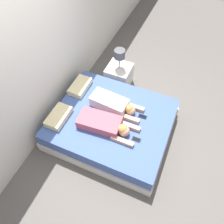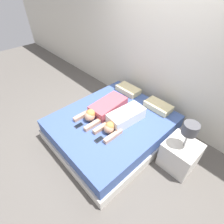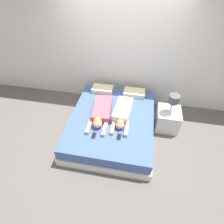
{
  "view_description": "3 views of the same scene",
  "coord_description": "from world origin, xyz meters",
  "px_view_note": "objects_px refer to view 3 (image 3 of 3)",
  "views": [
    {
      "loc": [
        -2.01,
        -0.87,
        3.53
      ],
      "look_at": [
        0.0,
        0.0,
        0.6
      ],
      "focal_mm": 35.0,
      "sensor_mm": 36.0,
      "label": 1
    },
    {
      "loc": [
        1.67,
        -1.55,
        2.54
      ],
      "look_at": [
        0.0,
        0.0,
        0.6
      ],
      "focal_mm": 28.0,
      "sensor_mm": 36.0,
      "label": 2
    },
    {
      "loc": [
        0.45,
        -2.47,
        3.07
      ],
      "look_at": [
        0.0,
        0.0,
        0.6
      ],
      "focal_mm": 28.0,
      "sensor_mm": 36.0,
      "label": 3
    }
  ],
  "objects_px": {
    "pillow_head_left": "(103,89)",
    "person_left": "(101,112)",
    "cell_phone_left": "(94,135)",
    "cell_phone_right": "(119,137)",
    "bed": "(112,124)",
    "pillow_head_right": "(134,93)",
    "person_right": "(122,113)",
    "nightstand": "(168,118)"
  },
  "relations": [
    {
      "from": "pillow_head_right",
      "to": "person_right",
      "type": "relative_size",
      "value": 0.52
    },
    {
      "from": "person_right",
      "to": "cell_phone_left",
      "type": "height_order",
      "value": "person_right"
    },
    {
      "from": "pillow_head_right",
      "to": "cell_phone_right",
      "type": "xyz_separation_m",
      "value": [
        -0.16,
        -1.31,
        -0.05
      ]
    },
    {
      "from": "bed",
      "to": "pillow_head_left",
      "type": "bearing_deg",
      "value": 114.92
    },
    {
      "from": "person_left",
      "to": "cell_phone_left",
      "type": "xyz_separation_m",
      "value": [
        -0.02,
        -0.55,
        -0.08
      ]
    },
    {
      "from": "person_right",
      "to": "cell_phone_right",
      "type": "height_order",
      "value": "person_right"
    },
    {
      "from": "cell_phone_right",
      "to": "nightstand",
      "type": "bearing_deg",
      "value": 40.94
    },
    {
      "from": "bed",
      "to": "cell_phone_left",
      "type": "distance_m",
      "value": 0.64
    },
    {
      "from": "pillow_head_left",
      "to": "cell_phone_right",
      "type": "relative_size",
      "value": 3.31
    },
    {
      "from": "person_left",
      "to": "nightstand",
      "type": "xyz_separation_m",
      "value": [
        1.42,
        0.34,
        -0.25
      ]
    },
    {
      "from": "pillow_head_left",
      "to": "nightstand",
      "type": "height_order",
      "value": "nightstand"
    },
    {
      "from": "person_left",
      "to": "cell_phone_right",
      "type": "xyz_separation_m",
      "value": [
        0.45,
        -0.5,
        -0.08
      ]
    },
    {
      "from": "pillow_head_right",
      "to": "nightstand",
      "type": "xyz_separation_m",
      "value": [
        0.8,
        -0.47,
        -0.22
      ]
    },
    {
      "from": "pillow_head_right",
      "to": "nightstand",
      "type": "relative_size",
      "value": 0.54
    },
    {
      "from": "pillow_head_left",
      "to": "nightstand",
      "type": "relative_size",
      "value": 0.54
    },
    {
      "from": "pillow_head_left",
      "to": "cell_phone_left",
      "type": "distance_m",
      "value": 1.37
    },
    {
      "from": "nightstand",
      "to": "pillow_head_right",
      "type": "bearing_deg",
      "value": 149.38
    },
    {
      "from": "bed",
      "to": "cell_phone_right",
      "type": "relative_size",
      "value": 13.77
    },
    {
      "from": "bed",
      "to": "cell_phone_right",
      "type": "distance_m",
      "value": 0.58
    },
    {
      "from": "person_right",
      "to": "nightstand",
      "type": "distance_m",
      "value": 1.06
    },
    {
      "from": "cell_phone_left",
      "to": "person_left",
      "type": "bearing_deg",
      "value": 87.98
    },
    {
      "from": "person_left",
      "to": "bed",
      "type": "bearing_deg",
      "value": -3.86
    },
    {
      "from": "pillow_head_left",
      "to": "person_left",
      "type": "xyz_separation_m",
      "value": [
        0.15,
        -0.81,
        0.03
      ]
    },
    {
      "from": "cell_phone_left",
      "to": "cell_phone_right",
      "type": "bearing_deg",
      "value": 6.4
    },
    {
      "from": "pillow_head_left",
      "to": "person_left",
      "type": "height_order",
      "value": "person_left"
    },
    {
      "from": "cell_phone_left",
      "to": "cell_phone_right",
      "type": "relative_size",
      "value": 1.0
    },
    {
      "from": "pillow_head_right",
      "to": "person_left",
      "type": "height_order",
      "value": "person_left"
    },
    {
      "from": "person_left",
      "to": "cell_phone_right",
      "type": "bearing_deg",
      "value": -47.85
    },
    {
      "from": "bed",
      "to": "cell_phone_left",
      "type": "relative_size",
      "value": 13.77
    },
    {
      "from": "bed",
      "to": "pillow_head_right",
      "type": "distance_m",
      "value": 0.95
    },
    {
      "from": "pillow_head_left",
      "to": "person_left",
      "type": "distance_m",
      "value": 0.83
    },
    {
      "from": "person_left",
      "to": "nightstand",
      "type": "distance_m",
      "value": 1.48
    },
    {
      "from": "bed",
      "to": "pillow_head_right",
      "type": "relative_size",
      "value": 4.15
    },
    {
      "from": "bed",
      "to": "cell_phone_right",
      "type": "xyz_separation_m",
      "value": [
        0.22,
        -0.48,
        0.23
      ]
    },
    {
      "from": "pillow_head_left",
      "to": "person_right",
      "type": "height_order",
      "value": "person_right"
    },
    {
      "from": "person_left",
      "to": "cell_phone_left",
      "type": "relative_size",
      "value": 6.85
    },
    {
      "from": "person_left",
      "to": "person_right",
      "type": "relative_size",
      "value": 1.08
    },
    {
      "from": "person_left",
      "to": "person_right",
      "type": "distance_m",
      "value": 0.44
    },
    {
      "from": "person_left",
      "to": "person_right",
      "type": "bearing_deg",
      "value": 4.94
    },
    {
      "from": "cell_phone_left",
      "to": "cell_phone_right",
      "type": "xyz_separation_m",
      "value": [
        0.47,
        0.05,
        0.0
      ]
    },
    {
      "from": "person_left",
      "to": "cell_phone_left",
      "type": "height_order",
      "value": "person_left"
    },
    {
      "from": "pillow_head_left",
      "to": "pillow_head_right",
      "type": "xyz_separation_m",
      "value": [
        0.77,
        0.0,
        0.0
      ]
    }
  ]
}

